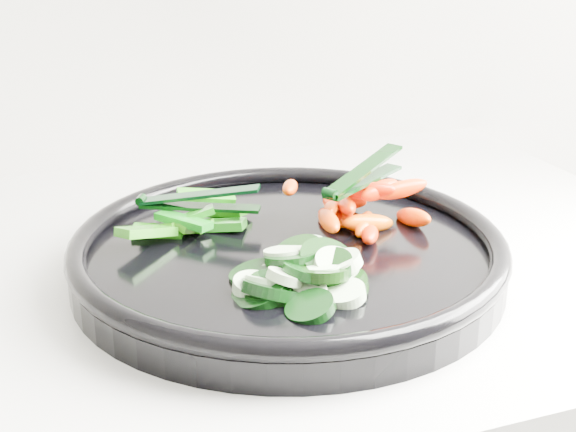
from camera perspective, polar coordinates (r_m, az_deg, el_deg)
name	(u,v)px	position (r m, az deg, el deg)	size (l,w,h in m)	color
veggie_tray	(288,253)	(0.69, 0.00, -2.67)	(0.45, 0.45, 0.04)	black
cucumber_pile	(297,276)	(0.62, 0.64, -4.32)	(0.12, 0.13, 0.04)	black
carrot_pile	(359,207)	(0.73, 5.09, 0.63)	(0.14, 0.13, 0.06)	#FF5D00
pepper_pile	(189,221)	(0.73, -7.06, -0.32)	(0.13, 0.10, 0.03)	#1B730A
tong_carrot	(362,176)	(0.72, 5.28, 2.82)	(0.10, 0.07, 0.02)	black
tong_pepper	(196,201)	(0.73, -6.58, 1.08)	(0.11, 0.06, 0.02)	black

